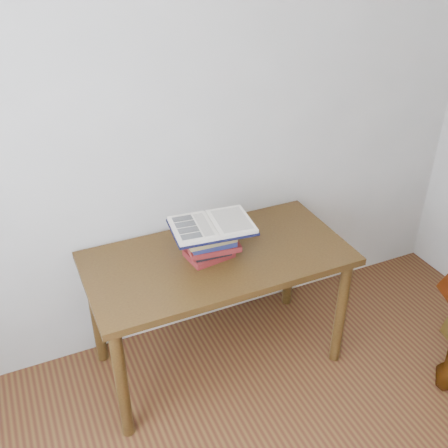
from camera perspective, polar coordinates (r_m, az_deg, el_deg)
name	(u,v)px	position (r m, az deg, el deg)	size (l,w,h in m)	color
desk	(218,271)	(2.68, -0.66, -5.18)	(1.32, 0.66, 0.71)	#412C10
book_stack	(210,241)	(2.56, -1.53, -1.90)	(0.27, 0.21, 0.18)	#5C1817
open_book	(212,226)	(2.49, -1.32, -0.17)	(0.41, 0.31, 0.03)	black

